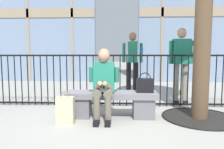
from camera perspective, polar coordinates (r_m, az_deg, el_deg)
ground_plane at (r=3.70m, az=-0.07°, el=-11.79°), size 60.00×60.00×0.00m
stone_bench at (r=3.63m, az=-0.07°, el=-7.70°), size 1.60×0.44×0.45m
seated_person_with_phone at (r=3.44m, az=-2.38°, el=-2.01°), size 0.52×0.66×1.21m
handbag_on_bench at (r=3.58m, az=9.25°, el=-2.94°), size 0.29×0.16×0.35m
shopping_bag at (r=3.38m, az=-13.01°, el=-9.71°), size 0.28×0.15×0.52m
bystander_at_railing at (r=5.56m, az=5.78°, el=4.47°), size 0.55×0.39×1.71m
bystander_further_back at (r=4.87m, az=18.91°, el=4.06°), size 0.55×0.27×1.71m
plaza_railing at (r=4.35m, az=0.37°, el=-1.59°), size 9.25×0.04×1.11m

